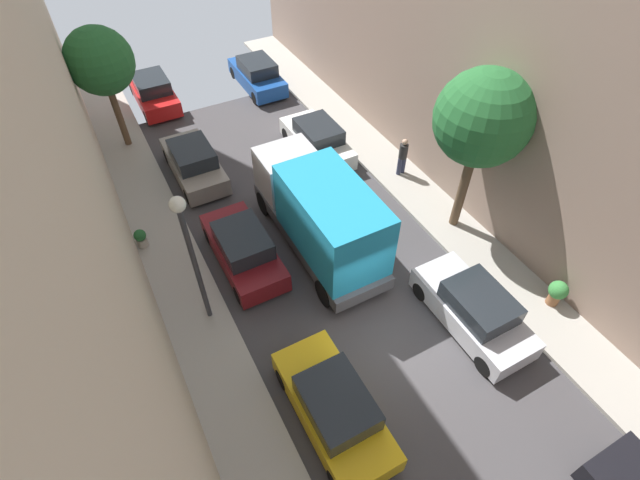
% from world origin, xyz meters
% --- Properties ---
extents(ground, '(32.00, 32.00, 0.00)m').
position_xyz_m(ground, '(0.00, 0.00, 0.00)').
color(ground, '#423F42').
extents(sidewalk_left, '(2.00, 44.00, 0.15)m').
position_xyz_m(sidewalk_left, '(-5.00, 0.00, 0.07)').
color(sidewalk_left, '#A8A399').
rests_on(sidewalk_left, ground).
extents(sidewalk_right, '(2.00, 44.00, 0.15)m').
position_xyz_m(sidewalk_right, '(5.00, 0.00, 0.07)').
color(sidewalk_right, '#A8A399').
rests_on(sidewalk_right, ground).
extents(parked_car_left_2, '(1.78, 4.20, 1.57)m').
position_xyz_m(parked_car_left_2, '(-2.70, -1.42, 0.72)').
color(parked_car_left_2, gold).
rests_on(parked_car_left_2, ground).
extents(parked_car_left_3, '(1.78, 4.20, 1.57)m').
position_xyz_m(parked_car_left_3, '(-2.70, 5.09, 0.72)').
color(parked_car_left_3, maroon).
rests_on(parked_car_left_3, ground).
extents(parked_car_left_4, '(1.78, 4.20, 1.57)m').
position_xyz_m(parked_car_left_4, '(-2.70, 10.71, 0.72)').
color(parked_car_left_4, gray).
rests_on(parked_car_left_4, ground).
extents(parked_car_left_5, '(1.78, 4.20, 1.57)m').
position_xyz_m(parked_car_left_5, '(-2.70, 17.44, 0.72)').
color(parked_car_left_5, red).
rests_on(parked_car_left_5, ground).
extents(parked_car_right_2, '(1.78, 4.20, 1.57)m').
position_xyz_m(parked_car_right_2, '(2.70, -0.74, 0.72)').
color(parked_car_right_2, silver).
rests_on(parked_car_right_2, ground).
extents(parked_car_right_3, '(1.78, 4.20, 1.57)m').
position_xyz_m(parked_car_right_3, '(2.70, 9.71, 0.72)').
color(parked_car_right_3, white).
rests_on(parked_car_right_3, ground).
extents(parked_car_right_4, '(1.78, 4.20, 1.57)m').
position_xyz_m(parked_car_right_4, '(2.70, 16.60, 0.72)').
color(parked_car_right_4, '#194799').
rests_on(parked_car_right_4, ground).
extents(delivery_truck, '(2.26, 6.60, 3.38)m').
position_xyz_m(delivery_truck, '(0.00, 4.42, 1.79)').
color(delivery_truck, '#4C4C51').
rests_on(delivery_truck, ground).
extents(pedestrian, '(0.40, 0.36, 1.72)m').
position_xyz_m(pedestrian, '(5.09, 6.57, 1.07)').
color(pedestrian, '#2D334C').
rests_on(pedestrian, sidewalk_right).
extents(street_tree_0, '(2.73, 2.73, 5.33)m').
position_xyz_m(street_tree_0, '(-4.78, 14.36, 4.09)').
color(street_tree_0, brown).
rests_on(street_tree_0, sidewalk_left).
extents(street_tree_1, '(3.18, 3.18, 6.20)m').
position_xyz_m(street_tree_1, '(5.14, 3.07, 4.73)').
color(street_tree_1, brown).
rests_on(street_tree_1, sidewalk_right).
extents(potted_plant_2, '(0.62, 0.62, 0.99)m').
position_xyz_m(potted_plant_2, '(5.54, -1.48, 0.73)').
color(potted_plant_2, brown).
rests_on(potted_plant_2, sidewalk_right).
extents(potted_plant_3, '(0.44, 0.44, 0.74)m').
position_xyz_m(potted_plant_3, '(-5.75, 7.53, 0.54)').
color(potted_plant_3, '#B2A899').
rests_on(potted_plant_3, sidewalk_left).
extents(lamp_post, '(0.44, 0.44, 5.02)m').
position_xyz_m(lamp_post, '(-4.60, 3.43, 3.50)').
color(lamp_post, '#333338').
rests_on(lamp_post, sidewalk_left).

